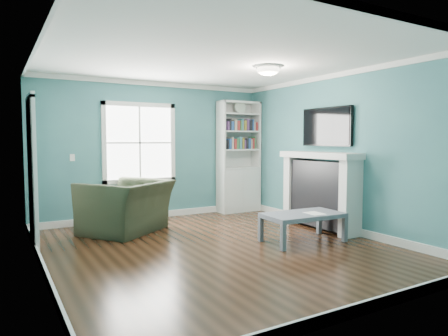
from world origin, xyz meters
TOP-DOWN VIEW (x-y plane):
  - floor at (0.00, 0.00)m, footprint 5.00×5.00m
  - room_walls at (0.00, 0.00)m, footprint 5.00×5.00m
  - trim at (0.00, 0.00)m, footprint 4.50×5.00m
  - window at (-0.30, 2.49)m, footprint 1.40×0.06m
  - bookshelf at (1.77, 2.30)m, footprint 0.90×0.35m
  - fireplace at (2.08, 0.20)m, footprint 0.44×1.58m
  - tv at (2.20, 0.20)m, footprint 0.06×1.10m
  - door at (-2.22, 1.40)m, footprint 0.12×0.98m
  - ceiling_fixture at (0.90, 0.10)m, footprint 0.38×0.38m
  - light_switch at (-1.50, 2.48)m, footprint 0.08×0.01m
  - recliner at (-0.83, 1.60)m, footprint 1.53×1.43m
  - coffee_table at (1.25, -0.31)m, footprint 1.20×0.70m
  - paper_sheet at (1.38, -0.42)m, footprint 0.24×0.30m

SIDE VIEW (x-z plane):
  - floor at x=0.00m, z-range 0.00..0.00m
  - coffee_table at x=1.25m, z-range 0.16..0.58m
  - paper_sheet at x=1.38m, z-range 0.42..0.43m
  - recliner at x=-0.83m, z-range 0.00..1.12m
  - fireplace at x=2.08m, z-range -0.01..1.29m
  - bookshelf at x=1.77m, z-range -0.23..2.08m
  - door at x=-2.22m, z-range -0.01..2.16m
  - light_switch at x=-1.50m, z-range 1.14..1.26m
  - trim at x=0.00m, z-range -0.06..2.54m
  - window at x=-0.30m, z-range 0.70..2.20m
  - room_walls at x=0.00m, z-range -0.92..4.08m
  - tv at x=2.20m, z-range 1.40..2.05m
  - ceiling_fixture at x=0.90m, z-range 2.47..2.63m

